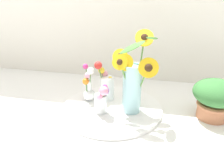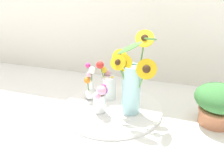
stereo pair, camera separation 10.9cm
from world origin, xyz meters
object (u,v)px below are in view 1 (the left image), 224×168
at_px(serving_tray, 112,108).
at_px(potted_plant, 215,97).
at_px(vase_bulb_right, 89,87).
at_px(mason_jar_sunflowers, 132,80).
at_px(vase_small_center, 102,99).
at_px(vase_small_back, 106,85).

relative_size(serving_tray, potted_plant, 2.41).
bearing_deg(vase_bulb_right, mason_jar_sunflowers, -14.60).
xyz_separation_m(serving_tray, vase_bulb_right, (-0.14, 0.04, 0.09)).
distance_m(vase_small_center, vase_bulb_right, 0.15).
distance_m(serving_tray, vase_small_center, 0.12).
bearing_deg(mason_jar_sunflowers, vase_bulb_right, 165.40).
height_order(vase_small_center, vase_bulb_right, vase_bulb_right).
xyz_separation_m(serving_tray, vase_small_center, (-0.04, -0.07, 0.09)).
bearing_deg(vase_small_back, serving_tray, -59.23).
relative_size(vase_small_back, potted_plant, 1.03).
distance_m(vase_small_center, potted_plant, 0.54).
bearing_deg(vase_small_center, vase_bulb_right, 131.92).
relative_size(serving_tray, vase_bulb_right, 2.57).
xyz_separation_m(mason_jar_sunflowers, vase_bulb_right, (-0.24, 0.06, -0.09)).
relative_size(vase_small_center, vase_bulb_right, 0.77).
xyz_separation_m(mason_jar_sunflowers, vase_small_center, (-0.14, -0.05, -0.09)).
xyz_separation_m(serving_tray, vase_small_back, (-0.05, 0.09, 0.09)).
bearing_deg(serving_tray, vase_small_back, 120.77).
height_order(vase_small_back, potted_plant, vase_small_back).
relative_size(serving_tray, vase_small_back, 2.34).
distance_m(mason_jar_sunflowers, vase_bulb_right, 0.26).
relative_size(vase_bulb_right, vase_small_back, 0.91).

